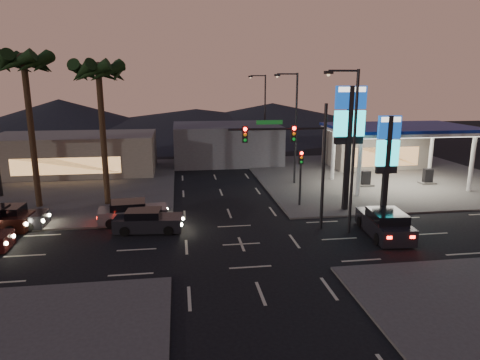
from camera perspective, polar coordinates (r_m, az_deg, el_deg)
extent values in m
plane|color=black|center=(25.31, 0.18, -8.55)|extent=(140.00, 140.00, 0.00)
cube|color=#47443F|center=(44.78, 17.73, 0.53)|extent=(24.00, 24.00, 0.12)
cube|color=#47443F|center=(42.26, -25.26, -0.84)|extent=(24.00, 24.00, 0.12)
cylinder|color=silver|center=(36.00, 15.62, 1.68)|extent=(0.36, 0.36, 5.00)
cylinder|color=silver|center=(41.04, 28.52, 1.92)|extent=(0.36, 0.36, 5.00)
cylinder|color=silver|center=(41.46, 12.32, 3.32)|extent=(0.36, 0.36, 5.00)
cylinder|color=silver|center=(45.91, 24.12, 3.41)|extent=(0.36, 0.36, 5.00)
cube|color=silver|center=(40.47, 20.69, 6.41)|extent=(12.00, 8.00, 0.50)
cube|color=white|center=(40.51, 20.65, 5.99)|extent=(11.60, 7.60, 0.06)
cube|color=navy|center=(40.46, 20.70, 6.62)|extent=(12.20, 8.20, 0.25)
cube|color=black|center=(39.83, 16.39, 0.20)|extent=(0.80, 0.50, 1.40)
cube|color=black|center=(42.66, 23.75, 0.45)|extent=(0.80, 0.50, 1.40)
cube|color=#726B5B|center=(49.72, 17.49, 4.03)|extent=(10.00, 6.00, 4.00)
cube|color=black|center=(31.51, 14.19, 3.88)|extent=(0.35, 0.35, 9.00)
cube|color=navy|center=(31.16, 14.58, 10.61)|extent=(2.20, 0.30, 1.60)
cube|color=white|center=(31.14, 14.64, 11.62)|extent=(1.98, 0.32, 0.35)
cube|color=#19E8EE|center=(31.28, 14.39, 7.31)|extent=(2.20, 0.30, 1.80)
cube|color=black|center=(31.41, 14.27, 5.14)|extent=(2.09, 0.28, 0.50)
cube|color=black|center=(31.83, 18.94, 1.83)|extent=(0.35, 0.35, 7.00)
cube|color=navy|center=(31.45, 19.31, 6.65)|extent=(1.60, 0.30, 1.60)
cube|color=white|center=(31.40, 19.38, 7.65)|extent=(1.44, 0.32, 0.35)
cube|color=#19E8EE|center=(31.68, 19.06, 3.42)|extent=(1.60, 0.30, 1.80)
cube|color=black|center=(31.89, 18.90, 1.30)|extent=(1.52, 0.28, 0.50)
cylinder|color=black|center=(27.32, 11.06, 1.59)|extent=(0.20, 0.20, 8.00)
cylinder|color=black|center=(26.11, 5.02, 6.81)|extent=(6.00, 0.14, 0.14)
cube|color=#0C3F14|center=(25.96, 3.96, 7.68)|extent=(1.60, 0.05, 0.25)
cube|color=black|center=(26.38, 7.14, 6.17)|extent=(0.32, 0.25, 1.00)
sphere|color=#FF0C07|center=(26.20, 7.24, 6.85)|extent=(0.22, 0.22, 0.22)
sphere|color=orange|center=(26.24, 7.22, 6.13)|extent=(0.20, 0.20, 0.20)
sphere|color=#0CB226|center=(26.28, 7.20, 5.42)|extent=(0.20, 0.20, 0.20)
cube|color=black|center=(25.76, 0.65, 6.11)|extent=(0.32, 0.25, 1.00)
sphere|color=#FF0C07|center=(25.58, 0.70, 6.80)|extent=(0.22, 0.22, 0.22)
sphere|color=orange|center=(25.61, 0.70, 6.07)|extent=(0.20, 0.20, 0.20)
sphere|color=#0CB226|center=(25.66, 0.70, 5.33)|extent=(0.20, 0.20, 0.20)
cylinder|color=black|center=(32.40, 8.03, -0.11)|extent=(0.16, 0.16, 4.00)
cube|color=black|center=(32.04, 8.14, 3.03)|extent=(0.32, 0.25, 1.00)
sphere|color=#FF0C07|center=(31.84, 8.23, 3.56)|extent=(0.22, 0.22, 0.22)
sphere|color=orange|center=(31.90, 8.21, 2.98)|extent=(0.20, 0.20, 0.20)
sphere|color=#0CB226|center=(31.96, 8.19, 2.40)|extent=(0.20, 0.20, 0.20)
cylinder|color=black|center=(26.77, 14.89, 3.34)|extent=(0.18, 0.18, 10.00)
cylinder|color=black|center=(26.07, 13.66, 13.98)|extent=(1.80, 0.12, 0.12)
cube|color=black|center=(25.75, 11.73, 13.87)|extent=(0.50, 0.25, 0.18)
sphere|color=#FFCC8C|center=(25.75, 11.72, 13.60)|extent=(0.20, 0.20, 0.20)
cylinder|color=black|center=(38.94, 7.45, 6.61)|extent=(0.18, 0.18, 10.00)
cylinder|color=black|center=(38.47, 6.34, 13.88)|extent=(1.80, 0.12, 0.12)
cube|color=black|center=(38.25, 4.99, 13.76)|extent=(0.50, 0.25, 0.18)
sphere|color=#FFCC8C|center=(38.25, 4.99, 13.58)|extent=(0.20, 0.20, 0.20)
cylinder|color=black|center=(52.49, 3.34, 8.36)|extent=(0.18, 0.18, 10.00)
cylinder|color=black|center=(52.14, 2.41, 13.73)|extent=(1.80, 0.12, 0.12)
cube|color=black|center=(51.99, 1.41, 13.63)|extent=(0.50, 0.25, 0.18)
sphere|color=#FFCC8C|center=(51.99, 1.41, 13.50)|extent=(0.20, 0.20, 0.20)
cylinder|color=black|center=(33.51, -17.77, 5.22)|extent=(0.44, 0.44, 10.20)
sphere|color=black|center=(33.25, -18.39, 13.95)|extent=(0.90, 0.90, 0.90)
cone|color=black|center=(33.05, -16.08, 13.59)|extent=(0.90, 2.74, 1.91)
cone|color=black|center=(34.01, -16.52, 13.54)|extent=(2.57, 2.57, 1.91)
cone|color=black|center=(34.52, -17.98, 13.43)|extent=(2.74, 0.90, 1.91)
cone|color=black|center=(34.31, -19.64, 13.32)|extent=(2.57, 2.57, 1.91)
cone|color=black|center=(33.48, -20.60, 13.26)|extent=(0.90, 2.74, 1.91)
cone|color=black|center=(32.50, -20.27, 13.32)|extent=(2.57, 2.57, 1.91)
cone|color=black|center=(31.96, -18.76, 13.45)|extent=(2.74, 0.90, 1.91)
cone|color=black|center=(32.19, -16.98, 13.56)|extent=(2.57, 2.57, 1.91)
cylinder|color=black|center=(34.65, -26.00, 5.27)|extent=(0.44, 0.44, 10.80)
sphere|color=black|center=(34.46, -26.93, 14.18)|extent=(0.90, 0.90, 0.90)
cone|color=black|center=(34.07, -24.75, 13.91)|extent=(0.90, 2.74, 1.91)
cone|color=black|center=(35.06, -24.93, 13.84)|extent=(2.57, 2.57, 1.91)
cone|color=black|center=(35.69, -26.21, 13.68)|extent=(2.74, 0.90, 1.91)
cone|color=black|center=(35.61, -27.84, 13.52)|extent=(2.57, 2.57, 1.91)
cone|color=black|center=(34.87, -28.95, 13.44)|extent=(0.90, 2.74, 1.91)
cone|color=black|center=(33.87, -28.88, 13.50)|extent=(2.57, 2.57, 1.91)
cone|color=black|center=(33.21, -27.59, 13.68)|extent=(2.74, 0.90, 1.91)
cone|color=black|center=(33.30, -25.84, 13.85)|extent=(2.57, 2.57, 1.91)
cube|color=#726B5B|center=(47.06, -21.09, 3.27)|extent=(16.00, 8.00, 4.00)
cube|color=#4C4C51|center=(50.08, -1.88, 4.92)|extent=(12.00, 9.00, 4.40)
cone|color=black|center=(86.25, -22.87, 7.90)|extent=(40.00, 40.00, 6.00)
cone|color=black|center=(85.55, 4.33, 8.51)|extent=(50.00, 50.00, 5.00)
cone|color=black|center=(83.66, -5.86, 8.03)|extent=(60.00, 60.00, 4.00)
cube|color=black|center=(27.85, -12.08, -5.64)|extent=(4.37, 2.17, 0.86)
cube|color=black|center=(27.73, -12.73, -4.51)|extent=(2.25, 1.82, 0.62)
cylinder|color=black|center=(28.50, -9.13, -5.54)|extent=(0.63, 0.29, 0.61)
cylinder|color=black|center=(26.97, -9.51, -6.65)|extent=(0.63, 0.29, 0.61)
cylinder|color=black|center=(28.93, -14.44, -5.52)|extent=(0.63, 0.29, 0.61)
cylinder|color=black|center=(27.43, -15.11, -6.60)|extent=(0.63, 0.29, 0.61)
sphere|color=#FFF2BF|center=(28.10, -7.64, -5.14)|extent=(0.21, 0.21, 0.21)
sphere|color=#FFF2BF|center=(27.02, -7.85, -5.91)|extent=(0.21, 0.21, 0.21)
cube|color=#FF140A|center=(28.76, -16.07, -4.96)|extent=(0.10, 0.25, 0.13)
cube|color=#FF140A|center=(27.71, -16.61, -5.70)|extent=(0.10, 0.25, 0.13)
cylinder|color=black|center=(28.68, -29.21, -6.98)|extent=(0.62, 0.24, 0.62)
sphere|color=#FFF2BF|center=(28.11, -27.96, -6.61)|extent=(0.21, 0.21, 0.21)
sphere|color=#FFF2BF|center=(27.09, -28.75, -7.41)|extent=(0.21, 0.21, 0.21)
cube|color=#5C5C5F|center=(29.70, -14.03, -4.49)|extent=(4.63, 2.25, 0.92)
cube|color=black|center=(29.53, -14.69, -3.38)|extent=(2.38, 1.91, 0.66)
cylinder|color=black|center=(30.59, -11.30, -4.29)|extent=(0.67, 0.30, 0.65)
cylinder|color=black|center=(28.93, -11.19, -5.30)|extent=(0.67, 0.30, 0.65)
cylinder|color=black|center=(30.67, -16.66, -4.55)|extent=(0.67, 0.30, 0.65)
cylinder|color=black|center=(29.02, -16.86, -5.57)|extent=(0.67, 0.30, 0.65)
sphere|color=#FFF2BF|center=(30.28, -9.77, -3.80)|extent=(0.22, 0.22, 0.22)
sphere|color=#FFF2BF|center=(29.11, -9.63, -4.48)|extent=(0.22, 0.22, 0.22)
cube|color=#FF140A|center=(30.39, -18.27, -4.06)|extent=(0.10, 0.26, 0.14)
cube|color=#FF140A|center=(29.22, -18.48, -4.76)|extent=(0.10, 0.26, 0.14)
cube|color=black|center=(31.48, -28.25, -4.71)|extent=(4.48, 2.04, 0.90)
cube|color=black|center=(31.44, -28.88, -3.66)|extent=(2.27, 1.79, 0.65)
cylinder|color=black|center=(31.80, -25.30, -4.67)|extent=(0.65, 0.27, 0.64)
cylinder|color=black|center=(30.28, -26.35, -5.63)|extent=(0.65, 0.27, 0.64)
sphere|color=#FFF2BF|center=(31.23, -24.11, -4.28)|extent=(0.22, 0.22, 0.22)
sphere|color=#FFF2BF|center=(30.14, -24.81, -4.96)|extent=(0.22, 0.22, 0.22)
cylinder|color=black|center=(31.58, -26.97, -4.92)|extent=(0.69, 0.30, 0.68)
cylinder|color=black|center=(30.03, -28.28, -5.96)|extent=(0.69, 0.30, 0.68)
sphere|color=#FFF2BF|center=(30.94, -25.77, -4.54)|extent=(0.23, 0.23, 0.23)
sphere|color=#FFF2BF|center=(29.82, -26.66, -5.27)|extent=(0.23, 0.23, 0.23)
cube|color=black|center=(27.97, 18.66, -5.80)|extent=(2.46, 5.02, 1.00)
cube|color=black|center=(27.48, 19.01, -4.71)|extent=(2.08, 2.59, 0.72)
cylinder|color=black|center=(29.10, 15.78, -5.39)|extent=(0.33, 0.73, 0.71)
cylinder|color=black|center=(29.76, 19.22, -5.22)|extent=(0.33, 0.73, 0.71)
cylinder|color=black|center=(26.37, 17.94, -7.49)|extent=(0.33, 0.73, 0.71)
cylinder|color=black|center=(27.09, 21.68, -7.24)|extent=(0.33, 0.73, 0.71)
cube|color=#FF140A|center=(25.56, 19.29, -7.25)|extent=(0.28, 0.11, 0.15)
cube|color=#FF140A|center=(26.09, 22.01, -7.06)|extent=(0.28, 0.11, 0.15)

